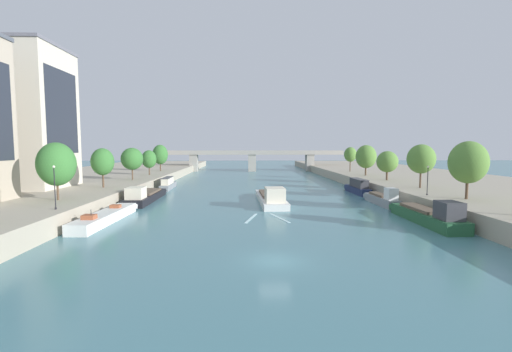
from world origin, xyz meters
The scene contains 25 objects.
ground_plane centered at (0.00, 0.00, 0.00)m, with size 400.00×400.00×0.00m, color teal.
quay_left centered at (-39.36, 55.00, 1.12)m, with size 36.00×170.00×2.23m, color #A89E89.
quay_right centered at (39.36, 55.00, 1.12)m, with size 36.00×170.00×2.23m, color #A89E89.
barge_midriver centered at (1.75, 28.57, 0.88)m, with size 4.43×18.28×3.06m.
wake_behind_barge centered at (0.13, 16.57, 0.01)m, with size 5.60×6.00×0.03m.
moored_boat_left_near centered at (-19.21, 15.04, 0.63)m, with size 2.98×15.07×2.31m.
moored_boat_left_lone centered at (-19.12, 30.89, 0.88)m, with size 3.46×16.30×2.89m.
moored_boat_left_end centered at (-19.03, 47.79, 1.05)m, with size 2.15×10.95×2.53m.
moored_boat_right_far centered at (19.14, 12.87, 1.00)m, with size 3.05×14.04×3.27m.
moored_boat_right_midway centered at (19.01, 26.30, 0.92)m, with size 2.10×10.72×2.99m.
moored_boat_right_second centered at (19.36, 39.26, 1.20)m, with size 2.17×10.83×2.90m.
tree_left_distant centered at (-26.38, 17.97, 6.83)m, with size 4.64×4.64×7.36m.
tree_left_midway centered at (-26.16, 31.63, 6.53)m, with size 3.69×3.69×6.57m.
tree_left_end_of_row centered at (-25.70, 45.25, 6.54)m, with size 4.41×4.41×6.58m.
tree_left_past_mid centered at (-25.71, 57.84, 6.02)m, with size 3.48×3.48×5.95m.
tree_left_second centered at (-26.42, 71.78, 6.82)m, with size 4.25×4.25×7.34m.
tree_right_distant centered at (26.45, 17.20, 7.03)m, with size 4.73×4.73×7.54m.
tree_right_midway centered at (26.59, 29.56, 7.02)m, with size 4.47×4.47×7.21m.
tree_right_by_lamp centered at (26.49, 42.96, 5.98)m, with size 4.25×4.25×5.93m.
tree_right_end_of_row centered at (26.13, 54.50, 6.69)m, with size 4.79×4.79×7.20m.
tree_right_nearest centered at (26.35, 67.55, 6.89)m, with size 3.38×3.38×6.69m.
lamppost_left_bank centered at (-23.08, 11.24, 4.86)m, with size 0.28×0.28×4.80m.
lamppost_right_bank centered at (23.26, 21.04, 4.51)m, with size 0.28×0.28×4.14m.
building_left_tall centered at (-37.98, 32.37, 13.92)m, with size 10.79×12.62×23.34m.
bridge_far centered at (0.00, 100.92, 4.92)m, with size 66.71×4.40×7.62m.
Camera 1 is at (-2.33, -26.81, 9.06)m, focal length 24.37 mm.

